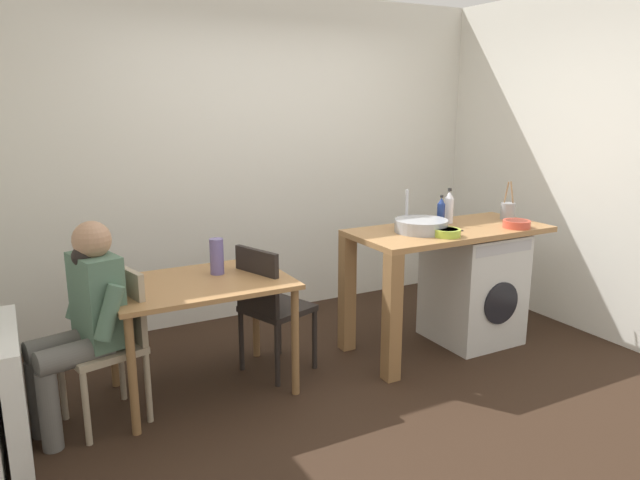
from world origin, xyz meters
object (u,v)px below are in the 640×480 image
vase (217,256)px  mixing_bowl (447,232)px  dining_table (200,296)px  colander (517,224)px  bottle_squat_brown (449,207)px  utensil_crock (508,210)px  seated_person (83,316)px  chair_opposite (269,303)px  chair_person_seat (114,336)px  washing_machine (473,286)px  bottle_tall_green (441,212)px

vase → mixing_bowl: bearing=-17.0°
dining_table → colander: 2.35m
bottle_squat_brown → utensil_crock: 0.53m
dining_table → vase: bearing=33.7°
utensil_crock → colander: bearing=-123.7°
mixing_bowl → seated_person: bearing=174.2°
mixing_bowl → utensil_crock: utensil_crock is taller
chair_opposite → bottle_squat_brown: bearing=69.0°
dining_table → chair_person_seat: (-0.55, -0.08, -0.14)m
dining_table → utensil_crock: bearing=-2.6°
mixing_bowl → colander: size_ratio=0.95×
seated_person → washing_machine: bearing=-104.8°
mixing_bowl → utensil_crock: size_ratio=0.63×
seated_person → bottle_tall_green: bearing=-102.4°
chair_opposite → dining_table: bearing=-106.7°
chair_person_seat → vase: size_ratio=3.85×
colander → vase: size_ratio=0.86×
bottle_squat_brown → dining_table: bearing=179.7°
bottle_tall_green → vase: 1.72m
mixing_bowl → colander: (0.64, -0.02, 0.00)m
washing_machine → colander: 0.59m
colander → vase: bearing=167.4°
chair_person_seat → utensil_crock: 3.07m
chair_person_seat → washing_machine: bearing=-105.7°
utensil_crock → vase: utensil_crock is taller
washing_machine → mixing_bowl: mixing_bowl is taller
chair_opposite → bottle_squat_brown: 1.58m
bottle_squat_brown → mixing_bowl: 0.48m
dining_table → utensil_crock: (2.48, -0.11, 0.35)m
washing_machine → utensil_crock: bearing=8.1°
washing_machine → bottle_tall_green: (-0.26, 0.11, 0.59)m
dining_table → chair_opposite: chair_opposite is taller
washing_machine → bottle_squat_brown: 0.65m
dining_table → chair_opposite: 0.50m
chair_person_seat → washing_machine: 2.66m
chair_person_seat → bottle_squat_brown: bearing=-102.3°
colander → vase: (-2.15, 0.48, -0.09)m
seated_person → utensil_crock: bearing=-103.7°
bottle_tall_green → mixing_bowl: 0.37m
dining_table → chair_opposite: size_ratio=1.22×
chair_person_seat → utensil_crock: utensil_crock is taller
utensil_crock → colander: utensil_crock is taller
utensil_crock → vase: bearing=174.8°
mixing_bowl → colander: bearing=-1.8°
chair_person_seat → bottle_squat_brown: size_ratio=3.33×
chair_person_seat → chair_opposite: (1.03, 0.11, 0.00)m
chair_opposite → colander: bearing=57.8°
bottle_tall_green → utensil_crock: utensil_crock is taller
utensil_crock → vase: (-2.33, 0.21, -0.13)m
washing_machine → colander: bearing=-49.3°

